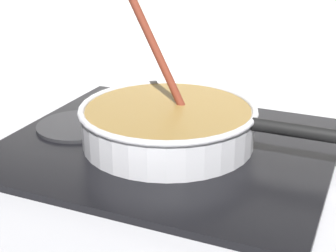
{
  "coord_description": "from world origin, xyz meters",
  "views": [
    {
      "loc": [
        0.33,
        -0.52,
        0.38
      ],
      "look_at": [
        0.01,
        0.22,
        0.04
      ],
      "focal_mm": 54.18,
      "sensor_mm": 36.0,
      "label": 1
    }
  ],
  "objects": [
    {
      "name": "hob_plate",
      "position": [
        0.01,
        0.22,
        0.01
      ],
      "size": [
        0.56,
        0.48,
        0.01
      ],
      "primitive_type": "cube",
      "color": "black",
      "rests_on": "ground"
    },
    {
      "name": "burner_ring",
      "position": [
        0.01,
        0.22,
        0.02
      ],
      "size": [
        0.19,
        0.19,
        0.01
      ],
      "primitive_type": "torus",
      "color": "#592D0C",
      "rests_on": "hob_plate"
    },
    {
      "name": "cooking_pan",
      "position": [
        0.01,
        0.22,
        0.05
      ],
      "size": [
        0.47,
        0.31,
        0.28
      ],
      "color": "silver",
      "rests_on": "hob_plate"
    },
    {
      "name": "spare_burner",
      "position": [
        -0.18,
        0.22,
        0.01
      ],
      "size": [
        0.16,
        0.16,
        0.01
      ],
      "primitive_type": "cylinder",
      "color": "#262628",
      "rests_on": "hob_plate"
    },
    {
      "name": "ground",
      "position": [
        0.0,
        0.0,
        -0.02
      ],
      "size": [
        2.4,
        1.6,
        0.04
      ],
      "primitive_type": "cube",
      "color": "#B7B7BC"
    }
  ]
}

